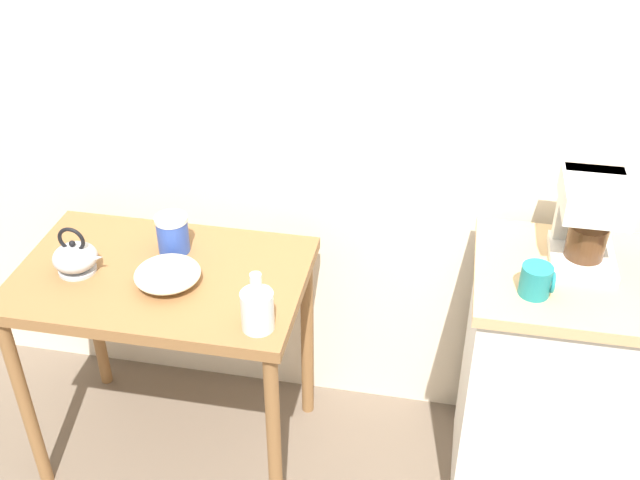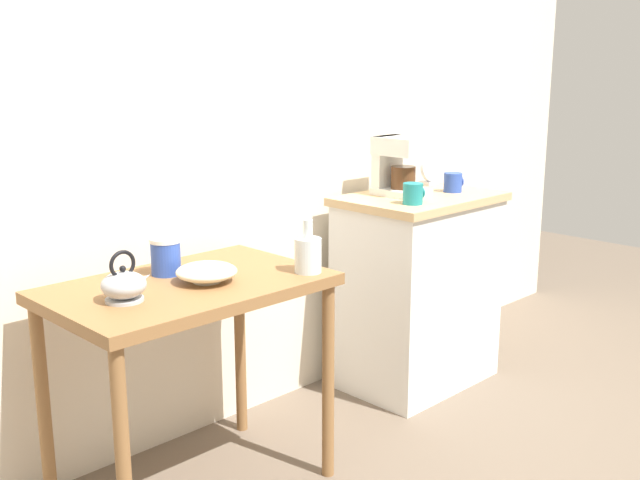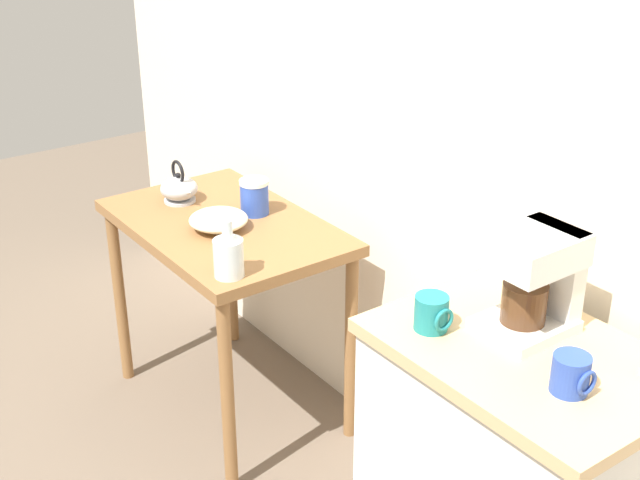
% 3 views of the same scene
% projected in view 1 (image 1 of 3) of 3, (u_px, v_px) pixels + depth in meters
% --- Properties ---
extents(ground_plane, '(8.00, 8.00, 0.00)m').
position_uv_depth(ground_plane, '(369.00, 467.00, 2.71)').
color(ground_plane, '#6B5B4C').
extents(back_wall, '(4.40, 0.10, 2.80)m').
position_uv_depth(back_wall, '(439.00, 44.00, 2.25)').
color(back_wall, beige).
rests_on(back_wall, ground_plane).
extents(wooden_table, '(0.90, 0.58, 0.77)m').
position_uv_depth(wooden_table, '(164.00, 299.00, 2.43)').
color(wooden_table, olive).
rests_on(wooden_table, ground_plane).
extents(kitchen_counter, '(0.72, 0.50, 0.89)m').
position_uv_depth(kitchen_counter, '(576.00, 390.00, 2.40)').
color(kitchen_counter, white).
rests_on(kitchen_counter, ground_plane).
extents(bowl_stoneware, '(0.20, 0.20, 0.06)m').
position_uv_depth(bowl_stoneware, '(168.00, 274.00, 2.31)').
color(bowl_stoneware, beige).
rests_on(bowl_stoneware, wooden_table).
extents(teakettle, '(0.17, 0.14, 0.16)m').
position_uv_depth(teakettle, '(76.00, 257.00, 2.36)').
color(teakettle, '#B2B5BA').
rests_on(teakettle, wooden_table).
extents(glass_carafe_vase, '(0.09, 0.09, 0.18)m').
position_uv_depth(glass_carafe_vase, '(257.00, 309.00, 2.12)').
color(glass_carafe_vase, silver).
rests_on(glass_carafe_vase, wooden_table).
extents(canister_enamel, '(0.10, 0.10, 0.13)m').
position_uv_depth(canister_enamel, '(173.00, 234.00, 2.44)').
color(canister_enamel, '#2D4CAD').
rests_on(canister_enamel, wooden_table).
extents(coffee_maker, '(0.18, 0.22, 0.26)m').
position_uv_depth(coffee_maker, '(589.00, 216.00, 2.15)').
color(coffee_maker, white).
rests_on(coffee_maker, kitchen_counter).
extents(mug_dark_teal, '(0.09, 0.08, 0.09)m').
position_uv_depth(mug_dark_teal, '(536.00, 281.00, 2.06)').
color(mug_dark_teal, teal).
rests_on(mug_dark_teal, kitchen_counter).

